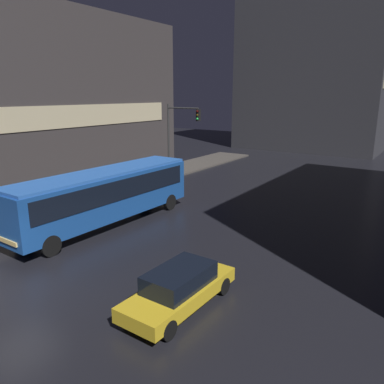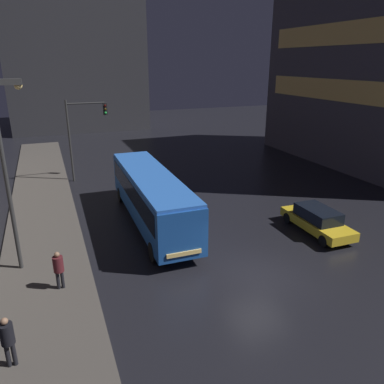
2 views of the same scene
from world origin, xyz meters
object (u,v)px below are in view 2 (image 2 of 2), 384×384
at_px(pedestrian_near, 7,337).
at_px(street_lamp_sidewalk, 8,151).
at_px(bus_near, 151,193).
at_px(car_taxi, 317,220).
at_px(pedestrian_mid, 58,267).
at_px(traffic_light_main, 82,127).

distance_m(pedestrian_near, street_lamp_sidewalk, 7.72).
xyz_separation_m(bus_near, pedestrian_near, (-7.13, -9.23, -0.70)).
distance_m(bus_near, car_taxi, 9.58).
xyz_separation_m(pedestrian_mid, traffic_light_main, (2.88, 15.81, 3.15)).
relative_size(bus_near, pedestrian_mid, 6.84).
bearing_deg(pedestrian_near, traffic_light_main, -43.85).
bearing_deg(traffic_light_main, car_taxi, -53.81).
bearing_deg(bus_near, car_taxi, 152.75).
bearing_deg(pedestrian_near, bus_near, -68.56).
distance_m(bus_near, traffic_light_main, 11.06).
height_order(car_taxi, pedestrian_mid, pedestrian_mid).
bearing_deg(pedestrian_mid, traffic_light_main, 164.56).
distance_m(pedestrian_near, traffic_light_main, 20.47).
xyz_separation_m(pedestrian_near, pedestrian_mid, (1.66, 3.90, -0.05)).
distance_m(pedestrian_near, pedestrian_mid, 4.24).
bearing_deg(car_taxi, pedestrian_near, 17.91).
bearing_deg(pedestrian_near, street_lamp_sidewalk, -33.26).
height_order(pedestrian_near, street_lamp_sidewalk, street_lamp_sidewalk).
xyz_separation_m(bus_near, traffic_light_main, (-2.58, 10.49, 2.40)).
distance_m(traffic_light_main, street_lamp_sidewalk, 14.12).
bearing_deg(traffic_light_main, street_lamp_sidewalk, -107.72).
relative_size(pedestrian_near, pedestrian_mid, 1.04).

